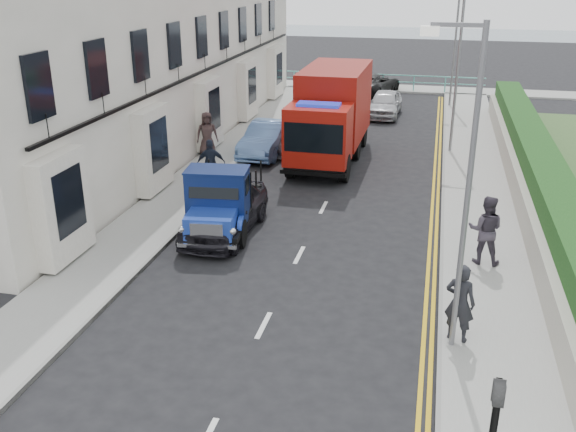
{
  "coord_description": "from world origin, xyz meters",
  "views": [
    {
      "loc": [
        3.52,
        -14.61,
        7.98
      ],
      "look_at": [
        -0.22,
        1.51,
        1.4
      ],
      "focal_mm": 40.0,
      "sensor_mm": 36.0,
      "label": 1
    }
  ],
  "objects_px": {
    "lamp_far": "(453,37)",
    "bedford_lorry": "(219,205)",
    "lamp_mid": "(455,62)",
    "parked_car_front": "(225,211)",
    "pedestrian_east_near": "(460,303)",
    "lamp_near": "(463,177)",
    "red_lorry": "(332,113)"
  },
  "relations": [
    {
      "from": "lamp_far",
      "to": "parked_car_front",
      "type": "height_order",
      "value": "lamp_far"
    },
    {
      "from": "red_lorry",
      "to": "pedestrian_east_near",
      "type": "bearing_deg",
      "value": -68.85
    },
    {
      "from": "lamp_near",
      "to": "pedestrian_east_near",
      "type": "relative_size",
      "value": 3.82
    },
    {
      "from": "lamp_far",
      "to": "red_lorry",
      "type": "bearing_deg",
      "value": -112.13
    },
    {
      "from": "red_lorry",
      "to": "parked_car_front",
      "type": "relative_size",
      "value": 1.65
    },
    {
      "from": "lamp_near",
      "to": "lamp_far",
      "type": "bearing_deg",
      "value": 90.0
    },
    {
      "from": "pedestrian_east_near",
      "to": "lamp_near",
      "type": "bearing_deg",
      "value": 65.01
    },
    {
      "from": "lamp_far",
      "to": "bedford_lorry",
      "type": "bearing_deg",
      "value": -108.01
    },
    {
      "from": "lamp_near",
      "to": "lamp_far",
      "type": "distance_m",
      "value": 26.0
    },
    {
      "from": "lamp_near",
      "to": "parked_car_front",
      "type": "height_order",
      "value": "lamp_near"
    },
    {
      "from": "lamp_mid",
      "to": "red_lorry",
      "type": "height_order",
      "value": "lamp_mid"
    },
    {
      "from": "lamp_far",
      "to": "pedestrian_east_near",
      "type": "distance_m",
      "value": 25.92
    },
    {
      "from": "bedford_lorry",
      "to": "pedestrian_east_near",
      "type": "relative_size",
      "value": 2.61
    },
    {
      "from": "lamp_far",
      "to": "parked_car_front",
      "type": "xyz_separation_m",
      "value": [
        -6.78,
        -20.94,
        -3.24
      ]
    },
    {
      "from": "lamp_near",
      "to": "red_lorry",
      "type": "distance_m",
      "value": 14.87
    },
    {
      "from": "parked_car_front",
      "to": "pedestrian_east_near",
      "type": "relative_size",
      "value": 2.42
    },
    {
      "from": "lamp_far",
      "to": "bedford_lorry",
      "type": "height_order",
      "value": "lamp_far"
    },
    {
      "from": "lamp_near",
      "to": "bedford_lorry",
      "type": "height_order",
      "value": "lamp_near"
    },
    {
      "from": "lamp_mid",
      "to": "lamp_far",
      "type": "xyz_separation_m",
      "value": [
        0.0,
        10.0,
        0.0
      ]
    },
    {
      "from": "lamp_mid",
      "to": "parked_car_front",
      "type": "distance_m",
      "value": 13.27
    },
    {
      "from": "lamp_far",
      "to": "lamp_near",
      "type": "bearing_deg",
      "value": -90.0
    },
    {
      "from": "lamp_near",
      "to": "red_lorry",
      "type": "relative_size",
      "value": 0.95
    },
    {
      "from": "lamp_mid",
      "to": "red_lorry",
      "type": "relative_size",
      "value": 0.95
    },
    {
      "from": "lamp_near",
      "to": "lamp_mid",
      "type": "distance_m",
      "value": 16.0
    },
    {
      "from": "lamp_far",
      "to": "lamp_mid",
      "type": "bearing_deg",
      "value": -90.0
    },
    {
      "from": "lamp_mid",
      "to": "parked_car_front",
      "type": "bearing_deg",
      "value": -121.78
    },
    {
      "from": "bedford_lorry",
      "to": "parked_car_front",
      "type": "bearing_deg",
      "value": 57.8
    },
    {
      "from": "red_lorry",
      "to": "parked_car_front",
      "type": "bearing_deg",
      "value": -101.37
    },
    {
      "from": "bedford_lorry",
      "to": "red_lorry",
      "type": "distance_m",
      "value": 9.31
    },
    {
      "from": "lamp_near",
      "to": "pedestrian_east_near",
      "type": "bearing_deg",
      "value": 47.79
    },
    {
      "from": "bedford_lorry",
      "to": "pedestrian_east_near",
      "type": "bearing_deg",
      "value": -39.86
    },
    {
      "from": "bedford_lorry",
      "to": "parked_car_front",
      "type": "distance_m",
      "value": 0.35
    }
  ]
}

